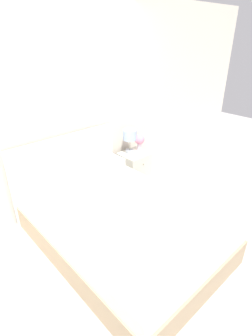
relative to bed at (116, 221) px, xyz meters
The scene contains 6 objects.
ground_plane 1.04m from the bed, 90.00° to the left, with size 12.00×12.00×0.00m, color #BCB7B2.
wall_back 1.49m from the bed, 90.00° to the left, with size 8.00×0.06×2.60m.
bed is the anchor object (origin of this frame).
nightstand 1.32m from the bed, 36.99° to the left, with size 0.42×0.40×0.51m.
table_lamp 1.41m from the bed, 40.16° to the left, with size 0.21×0.21×0.37m.
flower_vase 1.52m from the bed, 34.80° to the left, with size 0.15×0.15×0.25m.
Camera 1 is at (-1.49, -2.82, 2.14)m, focal length 28.00 mm.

